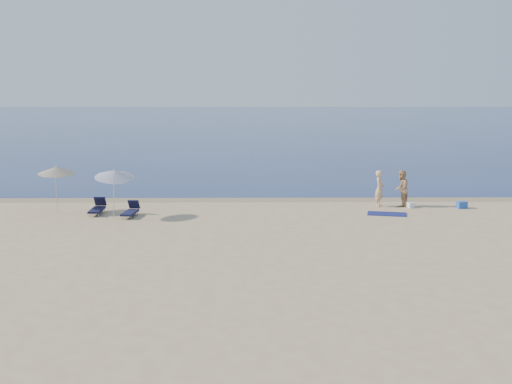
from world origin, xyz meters
TOP-DOWN VIEW (x-y plane):
  - ground at (0.00, 0.00)m, footprint 160.00×160.00m
  - sea at (0.00, 100.00)m, footprint 240.00×160.00m
  - wet_sand_strip at (0.00, 19.40)m, footprint 240.00×1.60m
  - person_left at (3.97, 17.29)m, footprint 0.71×0.83m
  - person_right at (5.13, 17.33)m, footprint 1.11×1.17m
  - beach_towel at (3.94, 15.20)m, footprint 2.08×1.44m
  - white_bag at (5.54, 16.91)m, footprint 0.42×0.40m
  - blue_cooler at (8.18, 16.74)m, footprint 0.56×0.45m
  - umbrella_near at (-9.37, 14.54)m, footprint 2.48×2.50m
  - umbrella_far at (-12.55, 15.86)m, footprint 2.21×2.23m
  - lounger_left at (-10.49, 15.48)m, footprint 0.57×1.74m
  - lounger_right at (-8.72, 14.79)m, footprint 0.71×1.71m

SIDE VIEW (x-z plane):
  - ground at x=0.00m, z-range 0.00..0.00m
  - wet_sand_strip at x=0.00m, z-range 0.00..0.00m
  - sea at x=0.00m, z-range 0.00..0.01m
  - beach_towel at x=3.94m, z-range 0.00..0.03m
  - white_bag at x=5.54m, z-range 0.00..0.29m
  - blue_cooler at x=8.18m, z-range 0.00..0.35m
  - lounger_right at x=-8.72m, z-range -0.10..0.63m
  - lounger_left at x=-10.49m, z-range -0.10..0.66m
  - person_right at x=5.13m, z-range 0.00..1.92m
  - person_left at x=3.97m, z-range 0.00..1.92m
  - umbrella_near at x=-9.37m, z-range 0.87..3.39m
  - umbrella_far at x=-12.55m, z-range 0.92..3.37m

